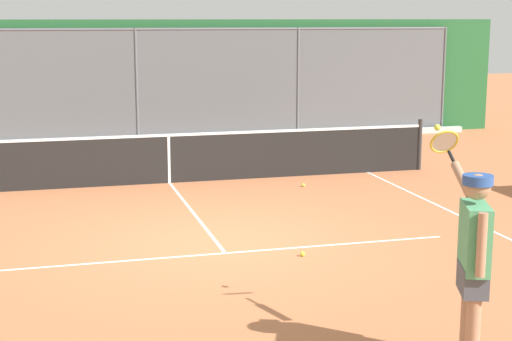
# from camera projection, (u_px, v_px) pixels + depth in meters

# --- Properties ---
(ground_plane) EXTENTS (60.00, 60.00, 0.00)m
(ground_plane) POSITION_uv_depth(u_px,v_px,m) (217.00, 243.00, 11.35)
(ground_plane) COLOR #B76B42
(court_line_markings) EXTENTS (8.32, 8.87, 0.01)m
(court_line_markings) POSITION_uv_depth(u_px,v_px,m) (231.00, 261.00, 10.50)
(court_line_markings) COLOR white
(court_line_markings) RESTS_ON ground
(fence_backdrop) EXTENTS (20.03, 1.37, 3.11)m
(fence_backdrop) POSITION_uv_depth(u_px,v_px,m) (134.00, 81.00, 20.57)
(fence_backdrop) COLOR #565B60
(fence_backdrop) RESTS_ON ground
(tennis_net) EXTENTS (10.69, 0.09, 1.07)m
(tennis_net) POSITION_uv_depth(u_px,v_px,m) (169.00, 158.00, 15.36)
(tennis_net) COLOR #2D2D2D
(tennis_net) RESTS_ON ground
(tennis_player) EXTENTS (0.49, 1.46, 2.10)m
(tennis_player) POSITION_uv_depth(u_px,v_px,m) (473.00, 254.00, 7.11)
(tennis_player) COLOR silver
(tennis_player) RESTS_ON ground
(tennis_ball_mid_court) EXTENTS (0.07, 0.07, 0.07)m
(tennis_ball_mid_court) POSITION_uv_depth(u_px,v_px,m) (303.00, 254.00, 10.69)
(tennis_ball_mid_court) COLOR #CCDB33
(tennis_ball_mid_court) RESTS_ON ground
(tennis_ball_near_baseline) EXTENTS (0.07, 0.07, 0.07)m
(tennis_ball_near_baseline) POSITION_uv_depth(u_px,v_px,m) (303.00, 185.00, 15.08)
(tennis_ball_near_baseline) COLOR #D6E042
(tennis_ball_near_baseline) RESTS_ON ground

